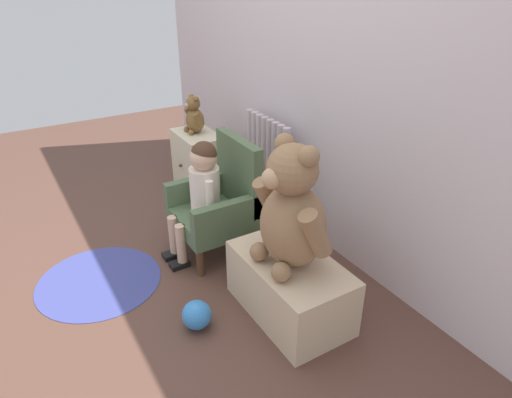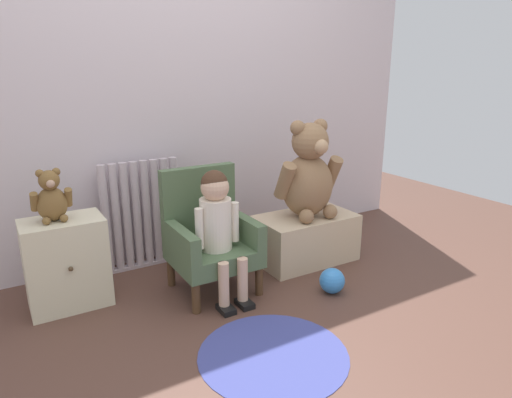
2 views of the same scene
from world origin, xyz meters
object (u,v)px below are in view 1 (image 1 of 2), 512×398
object	(u,v)px
large_teddy_bear	(292,213)
floor_rug	(99,281)
child_armchair	(220,202)
low_bench	(290,287)
small_dresser	(199,164)
toy_ball	(197,315)
child_figure	(201,185)
radiator	(267,168)
small_teddy_bear	(194,116)

from	to	relation	value
large_teddy_bear	floor_rug	bearing A→B (deg)	-134.58
child_armchair	low_bench	size ratio (longest dim) A/B	1.09
low_bench	small_dresser	bearing A→B (deg)	173.03
floor_rug	toy_ball	xyz separation A→B (m)	(0.59, 0.32, 0.07)
child_figure	large_teddy_bear	bearing A→B (deg)	10.35
child_armchair	child_figure	bearing A→B (deg)	-90.00
small_dresser	child_armchair	distance (m)	0.75
low_bench	floor_rug	distance (m)	1.06
child_figure	large_teddy_bear	xyz separation A→B (m)	(0.69, 0.13, 0.12)
radiator	small_teddy_bear	distance (m)	0.64
small_dresser	small_teddy_bear	size ratio (longest dim) A/B	1.78
radiator	low_bench	xyz separation A→B (m)	(0.92, -0.45, -0.18)
radiator	toy_ball	size ratio (longest dim) A/B	4.75
toy_ball	large_teddy_bear	bearing A→B (deg)	71.90
small_teddy_bear	toy_ball	distance (m)	1.53
low_bench	toy_ball	xyz separation A→B (m)	(-0.14, -0.44, -0.08)
small_teddy_bear	floor_rug	bearing A→B (deg)	-52.59
toy_ball	low_bench	bearing A→B (deg)	72.43
large_teddy_bear	toy_ball	distance (m)	0.67
child_armchair	small_teddy_bear	size ratio (longest dim) A/B	2.55
floor_rug	low_bench	bearing A→B (deg)	45.78
radiator	small_teddy_bear	size ratio (longest dim) A/B	2.54
low_bench	small_teddy_bear	bearing A→B (deg)	173.05
floor_rug	toy_ball	size ratio (longest dim) A/B	4.68
radiator	child_figure	world-z (taller)	child_figure
radiator	toy_ball	bearing A→B (deg)	-48.49
large_teddy_bear	floor_rug	world-z (taller)	large_teddy_bear
radiator	small_dresser	distance (m)	0.57
small_dresser	child_figure	size ratio (longest dim) A/B	0.68
small_teddy_bear	child_figure	bearing A→B (deg)	-22.26
large_teddy_bear	floor_rug	size ratio (longest dim) A/B	0.91
radiator	toy_ball	world-z (taller)	radiator
small_dresser	toy_ball	distance (m)	1.42
child_figure	large_teddy_bear	distance (m)	0.71
child_figure	floor_rug	world-z (taller)	child_figure
child_armchair	child_figure	world-z (taller)	child_figure
toy_ball	floor_rug	bearing A→B (deg)	-151.95
radiator	child_figure	xyz separation A→B (m)	(0.23, -0.58, 0.12)
child_armchair	toy_ball	bearing A→B (deg)	-37.18
radiator	low_bench	distance (m)	1.04
child_figure	floor_rug	size ratio (longest dim) A/B	1.05
child_armchair	child_figure	size ratio (longest dim) A/B	0.97
low_bench	radiator	bearing A→B (deg)	154.04
small_dresser	floor_rug	distance (m)	1.17
low_bench	floor_rug	size ratio (longest dim) A/B	0.94
radiator	low_bench	world-z (taller)	radiator
radiator	child_armchair	xyz separation A→B (m)	(0.23, -0.47, -0.03)
child_armchair	toy_ball	size ratio (longest dim) A/B	4.78
small_dresser	low_bench	world-z (taller)	small_dresser
large_teddy_bear	toy_ball	bearing A→B (deg)	-108.10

